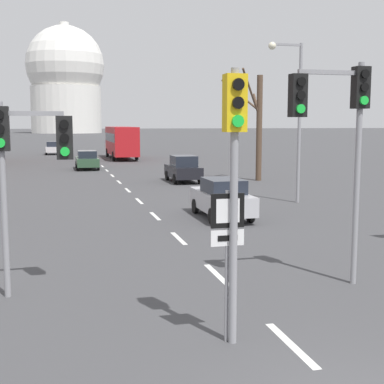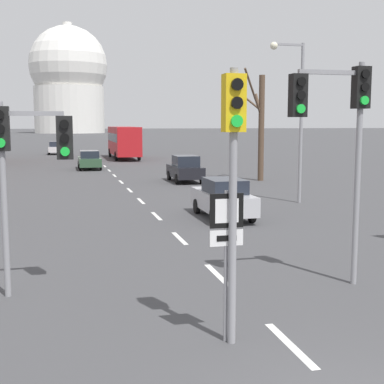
{
  "view_description": "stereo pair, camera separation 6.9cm",
  "coord_description": "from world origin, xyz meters",
  "px_view_note": "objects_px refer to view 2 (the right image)",
  "views": [
    {
      "loc": [
        -3.86,
        -5.55,
        3.85
      ],
      "look_at": [
        -0.93,
        6.14,
        2.3
      ],
      "focal_mm": 50.0,
      "sensor_mm": 36.0,
      "label": 1
    },
    {
      "loc": [
        -3.8,
        -5.57,
        3.85
      ],
      "look_at": [
        -0.93,
        6.14,
        2.3
      ],
      "focal_mm": 50.0,
      "sensor_mm": 36.0,
      "label": 2
    }
  ],
  "objects_px": {
    "route_sign_post": "(226,239)",
    "street_lamp_right": "(296,106)",
    "sedan_far_left": "(55,148)",
    "traffic_signal_near_right": "(339,118)",
    "city_bus": "(124,140)",
    "sedan_near_left": "(89,160)",
    "sedan_mid_centre": "(223,198)",
    "traffic_signal_near_left": "(25,151)",
    "traffic_signal_centre_tall": "(233,154)",
    "sedan_near_right": "(185,169)"
  },
  "relations": [
    {
      "from": "traffic_signal_near_left",
      "to": "sedan_near_left",
      "type": "relative_size",
      "value": 0.97
    },
    {
      "from": "sedan_near_right",
      "to": "traffic_signal_centre_tall",
      "type": "bearing_deg",
      "value": -101.24
    },
    {
      "from": "traffic_signal_centre_tall",
      "to": "traffic_signal_near_right",
      "type": "bearing_deg",
      "value": 37.72
    },
    {
      "from": "sedan_near_right",
      "to": "city_bus",
      "type": "bearing_deg",
      "value": 92.89
    },
    {
      "from": "traffic_signal_centre_tall",
      "to": "sedan_far_left",
      "type": "distance_m",
      "value": 60.67
    },
    {
      "from": "traffic_signal_near_right",
      "to": "sedan_near_right",
      "type": "bearing_deg",
      "value": 85.8
    },
    {
      "from": "traffic_signal_centre_tall",
      "to": "traffic_signal_near_left",
      "type": "bearing_deg",
      "value": 134.77
    },
    {
      "from": "route_sign_post",
      "to": "street_lamp_right",
      "type": "relative_size",
      "value": 0.36
    },
    {
      "from": "route_sign_post",
      "to": "city_bus",
      "type": "height_order",
      "value": "city_bus"
    },
    {
      "from": "sedan_near_right",
      "to": "sedan_mid_centre",
      "type": "xyz_separation_m",
      "value": [
        -1.55,
        -13.64,
        -0.04
      ]
    },
    {
      "from": "traffic_signal_near_left",
      "to": "traffic_signal_centre_tall",
      "type": "bearing_deg",
      "value": -45.23
    },
    {
      "from": "street_lamp_right",
      "to": "sedan_near_left",
      "type": "relative_size",
      "value": 1.72
    },
    {
      "from": "traffic_signal_centre_tall",
      "to": "traffic_signal_near_right",
      "type": "xyz_separation_m",
      "value": [
        3.42,
        2.64,
        0.65
      ]
    },
    {
      "from": "traffic_signal_near_left",
      "to": "route_sign_post",
      "type": "xyz_separation_m",
      "value": [
        3.51,
        -3.55,
        -1.39
      ]
    },
    {
      "from": "sedan_near_left",
      "to": "sedan_far_left",
      "type": "xyz_separation_m",
      "value": [
        -2.99,
        23.22,
        0.02
      ]
    },
    {
      "from": "traffic_signal_centre_tall",
      "to": "sedan_near_left",
      "type": "relative_size",
      "value": 1.08
    },
    {
      "from": "sedan_near_right",
      "to": "city_bus",
      "type": "distance_m",
      "value": 24.59
    },
    {
      "from": "sedan_near_right",
      "to": "traffic_signal_near_left",
      "type": "bearing_deg",
      "value": -111.52
    },
    {
      "from": "traffic_signal_near_right",
      "to": "street_lamp_right",
      "type": "bearing_deg",
      "value": 69.58
    },
    {
      "from": "traffic_signal_near_right",
      "to": "route_sign_post",
      "type": "height_order",
      "value": "traffic_signal_near_right"
    },
    {
      "from": "traffic_signal_centre_tall",
      "to": "sedan_near_left",
      "type": "height_order",
      "value": "traffic_signal_centre_tall"
    },
    {
      "from": "street_lamp_right",
      "to": "sedan_near_left",
      "type": "bearing_deg",
      "value": 111.53
    },
    {
      "from": "route_sign_post",
      "to": "sedan_far_left",
      "type": "xyz_separation_m",
      "value": [
        -3.44,
        60.43,
        -1.04
      ]
    },
    {
      "from": "route_sign_post",
      "to": "street_lamp_right",
      "type": "xyz_separation_m",
      "value": [
        8.22,
        15.24,
        2.83
      ]
    },
    {
      "from": "traffic_signal_near_right",
      "to": "sedan_near_left",
      "type": "height_order",
      "value": "traffic_signal_near_right"
    },
    {
      "from": "traffic_signal_near_right",
      "to": "traffic_signal_centre_tall",
      "type": "bearing_deg",
      "value": -142.28
    },
    {
      "from": "route_sign_post",
      "to": "sedan_near_right",
      "type": "height_order",
      "value": "route_sign_post"
    },
    {
      "from": "traffic_signal_near_right",
      "to": "sedan_near_left",
      "type": "xyz_separation_m",
      "value": [
        -3.95,
        34.65,
        -3.19
      ]
    },
    {
      "from": "traffic_signal_near_left",
      "to": "city_bus",
      "type": "relative_size",
      "value": 0.4
    },
    {
      "from": "traffic_signal_centre_tall",
      "to": "traffic_signal_near_left",
      "type": "distance_m",
      "value": 5.11
    },
    {
      "from": "route_sign_post",
      "to": "sedan_mid_centre",
      "type": "xyz_separation_m",
      "value": [
        3.65,
        12.0,
        -1.03
      ]
    },
    {
      "from": "traffic_signal_near_left",
      "to": "sedan_mid_centre",
      "type": "distance_m",
      "value": 11.33
    },
    {
      "from": "traffic_signal_near_left",
      "to": "sedan_near_left",
      "type": "xyz_separation_m",
      "value": [
        3.06,
        33.66,
        -2.46
      ]
    },
    {
      "from": "sedan_near_right",
      "to": "sedan_far_left",
      "type": "distance_m",
      "value": 35.86
    },
    {
      "from": "traffic_signal_near_right",
      "to": "sedan_far_left",
      "type": "bearing_deg",
      "value": 96.84
    },
    {
      "from": "traffic_signal_near_left",
      "to": "sedan_far_left",
      "type": "bearing_deg",
      "value": 89.93
    },
    {
      "from": "street_lamp_right",
      "to": "sedan_near_left",
      "type": "height_order",
      "value": "street_lamp_right"
    },
    {
      "from": "route_sign_post",
      "to": "street_lamp_right",
      "type": "bearing_deg",
      "value": 61.65
    },
    {
      "from": "sedan_far_left",
      "to": "route_sign_post",
      "type": "bearing_deg",
      "value": -86.74
    },
    {
      "from": "sedan_near_right",
      "to": "city_bus",
      "type": "height_order",
      "value": "city_bus"
    },
    {
      "from": "traffic_signal_near_left",
      "to": "city_bus",
      "type": "bearing_deg",
      "value": 80.89
    },
    {
      "from": "traffic_signal_near_left",
      "to": "traffic_signal_near_right",
      "type": "bearing_deg",
      "value": -8.02
    },
    {
      "from": "street_lamp_right",
      "to": "sedan_near_left",
      "type": "distance_m",
      "value": 23.94
    },
    {
      "from": "traffic_signal_near_right",
      "to": "route_sign_post",
      "type": "distance_m",
      "value": 4.83
    },
    {
      "from": "traffic_signal_near_right",
      "to": "city_bus",
      "type": "relative_size",
      "value": 0.49
    },
    {
      "from": "traffic_signal_near_left",
      "to": "sedan_near_left",
      "type": "distance_m",
      "value": 33.89
    },
    {
      "from": "traffic_signal_near_right",
      "to": "sedan_far_left",
      "type": "relative_size",
      "value": 1.33
    },
    {
      "from": "sedan_mid_centre",
      "to": "sedan_far_left",
      "type": "xyz_separation_m",
      "value": [
        -7.09,
        48.44,
        -0.01
      ]
    },
    {
      "from": "traffic_signal_centre_tall",
      "to": "sedan_far_left",
      "type": "xyz_separation_m",
      "value": [
        -3.53,
        60.51,
        -2.52
      ]
    },
    {
      "from": "sedan_mid_centre",
      "to": "city_bus",
      "type": "distance_m",
      "value": 38.19
    }
  ]
}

